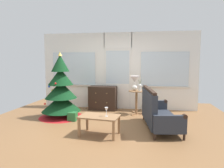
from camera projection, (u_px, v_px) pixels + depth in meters
name	position (u px, v px, depth m)	size (l,w,h in m)	color
ground_plane	(106.00, 127.00, 4.96)	(6.76, 6.76, 0.00)	brown
back_wall_with_door	(118.00, 71.00, 6.86)	(5.20, 0.14, 2.55)	white
christmas_tree	(61.00, 93.00, 5.80)	(1.27, 1.27, 1.87)	#4C331E
dresser_cabinet	(103.00, 98.00, 6.74)	(0.91, 0.46, 0.78)	black
settee_sofa	(157.00, 113.00, 4.86)	(0.93, 1.73, 0.96)	black
side_table	(136.00, 97.00, 6.15)	(0.50, 0.48, 0.72)	#8E6642
table_lamp	(135.00, 81.00, 6.15)	(0.28, 0.28, 0.44)	silver
flower_vase	(140.00, 87.00, 6.04)	(0.11, 0.10, 0.35)	beige
coffee_table	(99.00, 119.00, 4.39)	(0.90, 0.62, 0.43)	#8E6642
wine_glass	(106.00, 110.00, 4.33)	(0.08, 0.08, 0.20)	silver
gift_box	(73.00, 116.00, 5.50)	(0.23, 0.21, 0.23)	#266633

